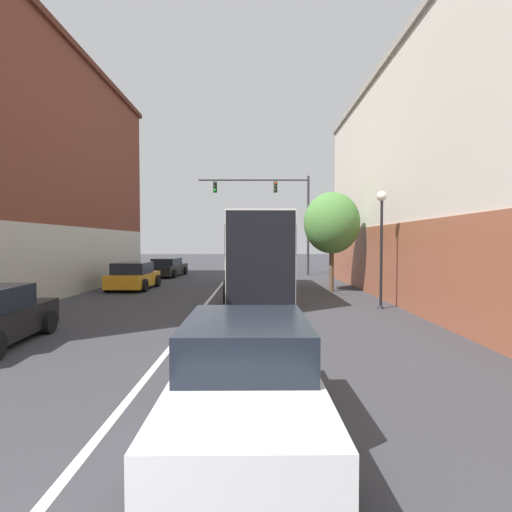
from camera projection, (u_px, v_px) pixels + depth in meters
The scene contains 9 objects.
lane_center_line at pixel (210, 298), 17.60m from camera, with size 0.14×44.27×0.01m.
building_right_storefront at pixel (478, 171), 15.53m from camera, with size 6.73×25.02×10.30m.
bus at pixel (257, 251), 19.01m from camera, with size 2.93×10.64×3.64m.
hatchback_foreground at pixel (245, 380), 5.17m from camera, with size 2.06×4.30×1.46m.
parked_car_left_near at pixel (167, 268), 28.72m from camera, with size 2.27×4.78×1.32m.
parked_car_left_far at pixel (132, 277), 20.87m from camera, with size 2.14×3.89×1.41m.
traffic_signal_gantry at pixel (276, 204), 29.54m from camera, with size 8.21×0.36×7.36m.
street_lamp at pixel (380, 232), 14.71m from camera, with size 0.38×0.38×4.36m.
street_tree_near at pixel (331, 223), 19.91m from camera, with size 2.80×2.52×4.98m.
Camera 1 is at (2.01, -1.39, 2.48)m, focal length 28.00 mm.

